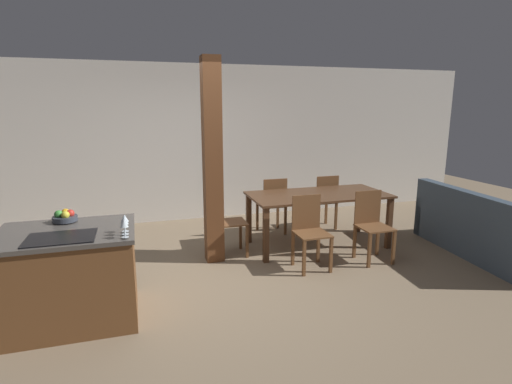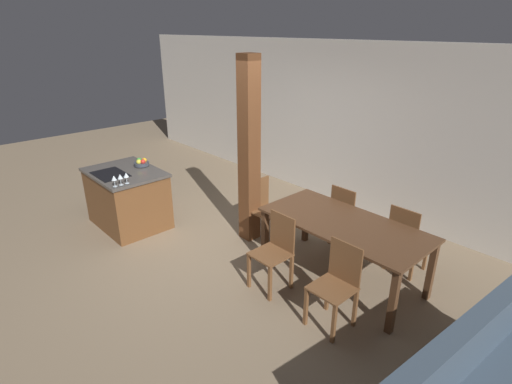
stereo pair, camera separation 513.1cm
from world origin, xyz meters
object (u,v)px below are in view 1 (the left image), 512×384
wine_glass_near (124,224)px  wine_glass_far (125,219)px  fruit_bowl (65,217)px  couch (485,234)px  wine_glass_middle (124,221)px  dining_chair_far_right (324,200)px  dining_chair_far_left (273,204)px  timber_post (213,163)px  dining_chair_near_right (372,224)px  kitchen_island (70,276)px  dining_chair_head_end (226,221)px  dining_table (318,200)px  dining_chair_near_left (310,230)px

wine_glass_near → wine_glass_far: size_ratio=1.00×
fruit_bowl → couch: bearing=-1.1°
wine_glass_middle → dining_chair_far_right: size_ratio=0.17×
dining_chair_far_left → timber_post: size_ratio=0.35×
wine_glass_far → dining_chair_far_left: wine_glass_far is taller
wine_glass_middle → dining_chair_near_right: wine_glass_middle is taller
wine_glass_far → couch: wine_glass_far is taller
couch → wine_glass_far: bearing=100.1°
kitchen_island → couch: kitchen_island is taller
wine_glass_far → dining_chair_far_left: 3.07m
dining_chair_head_end → couch: (3.36, -1.01, -0.18)m
dining_chair_far_right → dining_chair_head_end: 1.93m
timber_post → dining_chair_head_end: bearing=33.3°
wine_glass_far → dining_chair_far_right: 3.75m
kitchen_island → fruit_bowl: 0.58m
fruit_bowl → couch: size_ratio=0.11×
dining_chair_near_right → dining_chair_far_right: size_ratio=1.00×
wine_glass_far → kitchen_island: bearing=158.6°
couch → wine_glass_middle: bearing=101.1°
kitchen_island → timber_post: size_ratio=0.47×
kitchen_island → couch: 5.13m
dining_table → dining_chair_far_right: 0.85m
wine_glass_near → dining_table: wine_glass_near is taller
dining_chair_far_right → timber_post: (-1.98, -0.82, 0.81)m
wine_glass_near → wine_glass_middle: same height
wine_glass_near → wine_glass_middle: (0.00, 0.09, 0.00)m
wine_glass_far → couch: (4.60, 0.42, -0.71)m
dining_table → wine_glass_near: bearing=-148.1°
fruit_bowl → dining_chair_near_right: size_ratio=0.25×
dining_table → dining_chair_far_right: size_ratio=2.17×
kitchen_island → wine_glass_near: (0.53, -0.38, 0.57)m
dining_chair_near_left → timber_post: (-1.10, 0.58, 0.81)m
dining_chair_far_left → fruit_bowl: bearing=30.8°
wine_glass_far → wine_glass_near: bearing=-90.0°
wine_glass_middle → dining_chair_far_right: 3.80m
wine_glass_near → dining_chair_far_left: bearing=47.1°
wine_glass_near → dining_table: 3.07m
timber_post → kitchen_island: bearing=-144.9°
kitchen_island → dining_chair_far_right: size_ratio=1.34×
dining_chair_far_left → timber_post: 1.59m
dining_chair_far_left → dining_chair_head_end: same height
wine_glass_middle → dining_chair_head_end: bearing=51.0°
dining_chair_near_left → timber_post: 1.48m
wine_glass_near → dining_chair_far_right: bearing=37.3°
kitchen_island → dining_chair_near_right: bearing=8.5°
wine_glass_near → dining_chair_far_left: size_ratio=0.17×
fruit_bowl → dining_chair_near_left: fruit_bowl is taller
dining_chair_near_left → timber_post: size_ratio=0.35×
wine_glass_near → dining_chair_near_left: 2.39m
wine_glass_middle → dining_chair_far_left: bearing=46.0°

